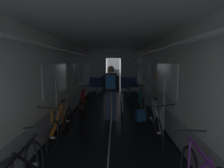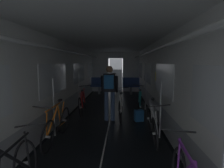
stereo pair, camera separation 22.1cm
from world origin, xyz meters
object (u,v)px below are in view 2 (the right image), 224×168
(bicycle_silver, at_px, (152,123))
(backpack_on_floor, at_px, (139,115))
(bench_seat_far_right, at_px, (131,84))
(person_cyclist_aisle, at_px, (109,88))
(bicycle_red, at_px, (82,103))
(bicycle_teal, at_px, (140,102))
(bicycle_orange, at_px, (57,125))
(bicycle_white_in_aisle, at_px, (121,106))
(bench_seat_far_left, at_px, (99,84))

(bicycle_silver, xyz_separation_m, backpack_on_floor, (-0.17, 1.28, -0.21))
(bench_seat_far_right, bearing_deg, bicycle_silver, -88.33)
(person_cyclist_aisle, distance_m, backpack_on_floor, 1.24)
(bicycle_red, xyz_separation_m, backpack_on_floor, (1.92, -0.75, -0.21))
(bicycle_teal, height_order, bicycle_silver, bicycle_silver)
(bench_seat_far_right, xyz_separation_m, bicycle_orange, (-1.98, -6.30, -0.19))
(bicycle_white_in_aisle, bearing_deg, bench_seat_far_left, 105.54)
(bench_seat_far_left, xyz_separation_m, backpack_on_floor, (1.80, -4.74, -0.40))
(bicycle_teal, relative_size, person_cyclist_aisle, 1.00)
(bicycle_red, xyz_separation_m, person_cyclist_aisle, (1.01, -0.73, 0.63))
(bicycle_teal, bearing_deg, person_cyclist_aisle, -138.54)
(bicycle_white_in_aisle, xyz_separation_m, backpack_on_floor, (0.56, -0.28, -0.21))
(backpack_on_floor, bearing_deg, bicycle_white_in_aisle, 153.61)
(bench_seat_far_left, height_order, bench_seat_far_right, same)
(person_cyclist_aisle, bearing_deg, backpack_on_floor, -0.80)
(bench_seat_far_left, height_order, bicycle_silver, same)
(bicycle_orange, bearing_deg, bicycle_teal, 49.78)
(bicycle_silver, bearing_deg, bench_seat_far_right, 91.67)
(bench_seat_far_left, bearing_deg, bicycle_white_in_aisle, -74.46)
(bench_seat_far_left, distance_m, bicycle_silver, 6.34)
(bicycle_white_in_aisle, bearing_deg, bench_seat_far_right, 82.83)
(bench_seat_far_right, distance_m, bicycle_orange, 6.61)
(bicycle_orange, bearing_deg, bicycle_white_in_aisle, 52.45)
(person_cyclist_aisle, height_order, bicycle_white_in_aisle, person_cyclist_aisle)
(bicycle_silver, bearing_deg, bench_seat_far_left, 108.17)
(person_cyclist_aisle, bearing_deg, bench_seat_far_right, 79.14)
(bench_seat_far_right, xyz_separation_m, bicycle_teal, (0.13, -3.80, -0.18))
(bicycle_red, relative_size, person_cyclist_aisle, 1.00)
(bench_seat_far_left, distance_m, bicycle_orange, 6.31)
(bench_seat_far_right, relative_size, backpack_on_floor, 2.89)
(bench_seat_far_right, xyz_separation_m, person_cyclist_aisle, (-0.91, -4.72, 0.45))
(bench_seat_far_right, relative_size, bicycle_red, 0.58)
(bench_seat_far_left, relative_size, bicycle_silver, 0.58)
(bench_seat_far_left, relative_size, backpack_on_floor, 2.89)
(bench_seat_far_right, xyz_separation_m, bicycle_red, (-1.92, -3.99, -0.19))
(person_cyclist_aisle, bearing_deg, bicycle_orange, -124.21)
(bicycle_orange, distance_m, backpack_on_floor, 2.54)
(bench_seat_far_right, xyz_separation_m, bicycle_silver, (0.18, -6.02, -0.19))
(bench_seat_far_right, height_order, bicycle_teal, bench_seat_far_right)
(bicycle_silver, distance_m, person_cyclist_aisle, 1.80)
(bicycle_white_in_aisle, bearing_deg, person_cyclist_aisle, -142.34)
(bicycle_teal, distance_m, bicycle_red, 2.06)
(bicycle_orange, relative_size, backpack_on_floor, 4.97)
(bench_seat_far_left, bearing_deg, bicycle_orange, -91.65)
(bicycle_red, height_order, person_cyclist_aisle, person_cyclist_aisle)
(bicycle_red, bearing_deg, bicycle_silver, -44.15)
(bicycle_teal, xyz_separation_m, bicycle_red, (-2.05, -0.18, -0.00))
(bicycle_teal, relative_size, bicycle_silver, 1.00)
(backpack_on_floor, bearing_deg, bicycle_silver, -82.33)
(bicycle_red, distance_m, bicycle_white_in_aisle, 1.43)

